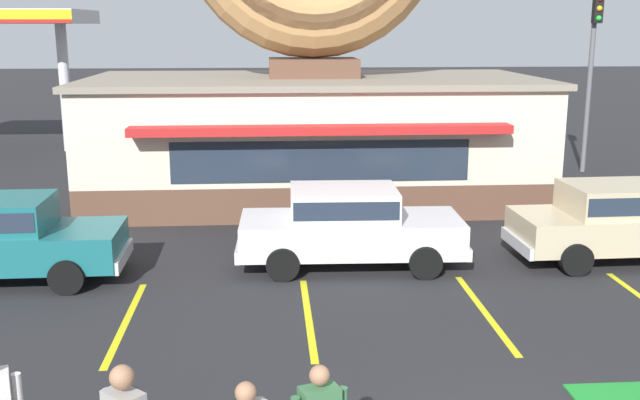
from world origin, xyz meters
name	(u,v)px	position (x,y,z in m)	size (l,w,h in m)	color
donut_shop_building	(313,63)	(-1.62, 13.94, 3.74)	(12.30, 6.75, 10.96)	brown
car_white	(348,224)	(-1.30, 7.69, 0.87)	(4.61, 2.07, 1.60)	silver
car_champagne	(621,219)	(4.33, 7.67, 0.87)	(4.61, 2.08, 1.60)	#BCAD89
trash_bin	(537,196)	(3.93, 11.45, 0.50)	(0.57, 0.57, 0.97)	#51565B
traffic_light_pole	(592,58)	(7.54, 16.99, 3.71)	(0.28, 0.47, 5.80)	#595B60
parking_stripe_far_left	(126,321)	(-5.26, 5.00, 0.00)	(0.12, 3.60, 0.01)	yellow
parking_stripe_left	(308,317)	(-2.26, 5.00, 0.00)	(0.12, 3.60, 0.01)	yellow
parking_stripe_mid_left	(485,312)	(0.74, 5.00, 0.00)	(0.12, 3.60, 0.01)	yellow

